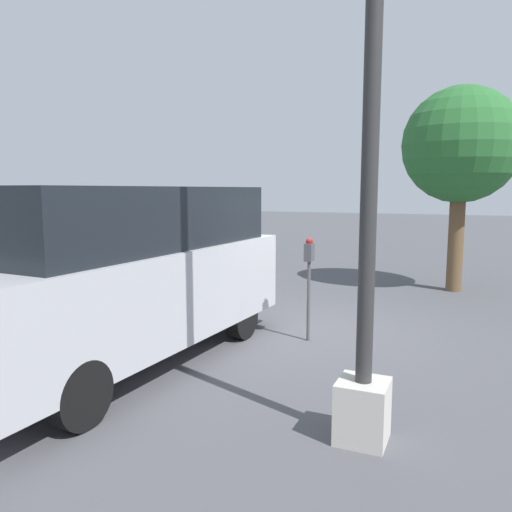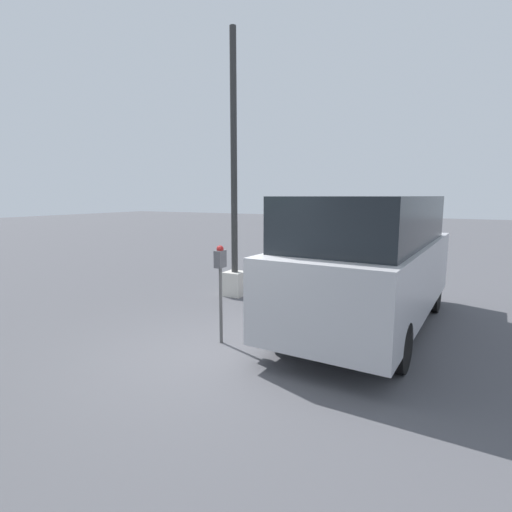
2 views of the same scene
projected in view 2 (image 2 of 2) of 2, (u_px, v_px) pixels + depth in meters
ground_plane at (221, 360)px, 5.55m from camera, size 80.00×80.00×0.00m
parking_meter_near at (220, 272)px, 6.05m from camera, size 0.20×0.12×1.53m
parking_meter_far at (332, 236)px, 11.09m from camera, size 0.20×0.12×1.58m
lamp_post at (234, 220)px, 8.91m from camera, size 0.44×0.44×5.77m
parked_van at (371, 259)px, 6.75m from camera, size 5.23×2.15×2.26m
fire_hydrant at (316, 262)px, 11.28m from camera, size 0.21×0.21×0.82m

